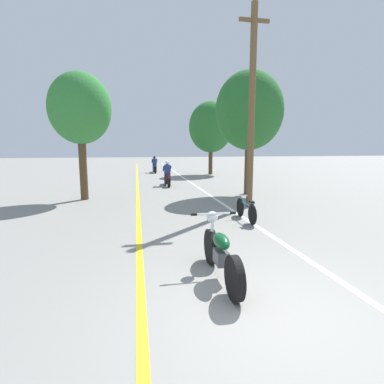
% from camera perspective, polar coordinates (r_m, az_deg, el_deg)
% --- Properties ---
extents(ground_plane, '(120.00, 120.00, 0.00)m').
position_cam_1_polar(ground_plane, '(4.48, 14.52, -21.70)').
color(ground_plane, gray).
extents(lane_stripe_center, '(0.14, 48.00, 0.01)m').
position_cam_1_polar(lane_stripe_center, '(16.82, -10.37, 0.88)').
color(lane_stripe_center, yellow).
rests_on(lane_stripe_center, ground).
extents(lane_stripe_edge, '(0.14, 48.00, 0.01)m').
position_cam_1_polar(lane_stripe_edge, '(17.15, 0.74, 1.17)').
color(lane_stripe_edge, white).
rests_on(lane_stripe_edge, ground).
extents(utility_pole, '(1.10, 0.24, 7.17)m').
position_cam_1_polar(utility_pole, '(11.43, 11.32, 15.71)').
color(utility_pole, brown).
rests_on(utility_pole, ground).
extents(roadside_tree_right_near, '(3.14, 2.83, 5.69)m').
position_cam_1_polar(roadside_tree_right_near, '(14.50, 10.89, 14.93)').
color(roadside_tree_right_near, '#513A23').
rests_on(roadside_tree_right_near, ground).
extents(roadside_tree_right_far, '(3.49, 3.14, 5.78)m').
position_cam_1_polar(roadside_tree_right_far, '(24.38, 3.61, 12.23)').
color(roadside_tree_right_far, '#513A23').
rests_on(roadside_tree_right_far, ground).
extents(roadside_tree_left, '(2.53, 2.28, 5.25)m').
position_cam_1_polar(roadside_tree_left, '(13.50, -20.56, 14.55)').
color(roadside_tree_left, '#513A23').
rests_on(roadside_tree_left, ground).
extents(motorcycle_foreground, '(0.85, 2.11, 1.05)m').
position_cam_1_polar(motorcycle_foreground, '(5.23, 5.42, -11.41)').
color(motorcycle_foreground, black).
rests_on(motorcycle_foreground, ground).
extents(motorcycle_rider_lead, '(0.50, 2.14, 1.43)m').
position_cam_1_polar(motorcycle_rider_lead, '(17.33, -4.72, 3.00)').
color(motorcycle_rider_lead, black).
rests_on(motorcycle_rider_lead, ground).
extents(motorcycle_rider_far, '(0.50, 2.15, 1.42)m').
position_cam_1_polar(motorcycle_rider_far, '(26.08, -7.13, 4.85)').
color(motorcycle_rider_far, black).
rests_on(motorcycle_rider_far, ground).
extents(bicycle_parked, '(0.44, 1.64, 0.71)m').
position_cam_1_polar(bicycle_parked, '(9.28, 10.25, -3.38)').
color(bicycle_parked, black).
rests_on(bicycle_parked, ground).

